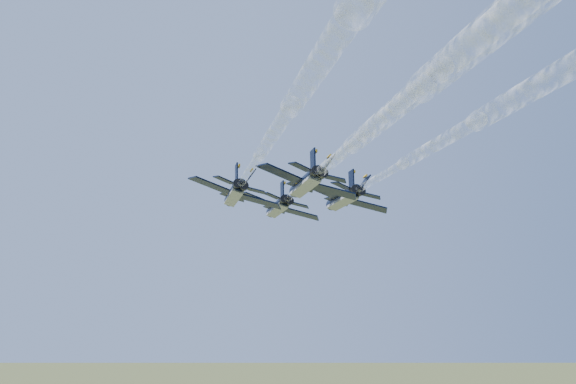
{
  "coord_description": "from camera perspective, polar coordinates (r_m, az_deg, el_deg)",
  "views": [
    {
      "loc": [
        -11.16,
        -94.42,
        82.9
      ],
      "look_at": [
        3.44,
        4.39,
        101.13
      ],
      "focal_mm": 40.0,
      "sensor_mm": 36.0,
      "label": 1
    }
  ],
  "objects": [
    {
      "name": "jet_lead",
      "position": [
        110.1,
        -0.91,
        -1.36
      ],
      "size": [
        14.27,
        18.85,
        5.43
      ],
      "rotation": [
        0.0,
        0.29,
        0.04
      ],
      "color": "black"
    },
    {
      "name": "jet_right",
      "position": [
        102.01,
        4.87,
        -0.6
      ],
      "size": [
        14.27,
        18.85,
        5.43
      ],
      "rotation": [
        0.0,
        0.29,
        0.04
      ],
      "color": "black"
    },
    {
      "name": "smoke_trail_lead",
      "position": [
        56.11,
        9.3,
        7.68
      ],
      "size": [
        5.25,
        75.23,
        2.91
      ],
      "rotation": [
        0.0,
        0.29,
        0.04
      ],
      "color": "white"
    },
    {
      "name": "jet_left",
      "position": [
        97.8,
        -4.78,
        -0.18
      ],
      "size": [
        14.27,
        18.85,
        5.43
      ],
      "rotation": [
        0.0,
        0.29,
        0.04
      ],
      "color": "black"
    },
    {
      "name": "jet_slot",
      "position": [
        89.19,
        1.56,
        0.77
      ],
      "size": [
        14.27,
        18.85,
        5.43
      ],
      "rotation": [
        0.0,
        0.29,
        0.04
      ],
      "color": "black"
    },
    {
      "name": "smoke_trail_right",
      "position": [
        51.14,
        22.65,
        10.18
      ],
      "size": [
        5.25,
        75.23,
        2.91
      ],
      "rotation": [
        0.0,
        0.29,
        0.04
      ],
      "color": "white"
    },
    {
      "name": "smoke_trail_left",
      "position": [
        43.48,
        3.49,
        13.03
      ],
      "size": [
        5.25,
        75.23,
        2.91
      ],
      "rotation": [
        0.0,
        0.29,
        0.04
      ],
      "color": "white"
    }
  ]
}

